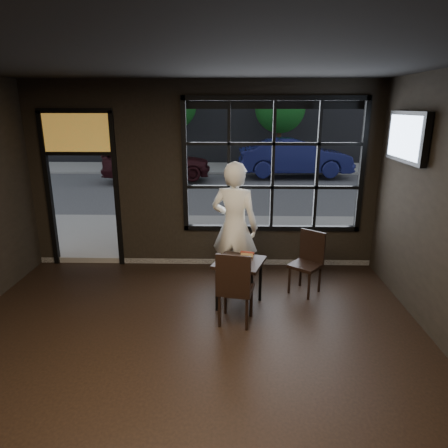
{
  "coord_description": "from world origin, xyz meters",
  "views": [
    {
      "loc": [
        0.53,
        -3.28,
        2.77
      ],
      "look_at": [
        0.4,
        2.2,
        1.15
      ],
      "focal_mm": 32.0,
      "sensor_mm": 36.0,
      "label": 1
    }
  ],
  "objects_px": {
    "cafe_table": "(239,283)",
    "navy_car": "(295,157)",
    "chair_near": "(236,286)",
    "man": "(235,227)"
  },
  "relations": [
    {
      "from": "cafe_table",
      "to": "navy_car",
      "type": "relative_size",
      "value": 0.16
    },
    {
      "from": "cafe_table",
      "to": "chair_near",
      "type": "relative_size",
      "value": 0.68
    },
    {
      "from": "cafe_table",
      "to": "man",
      "type": "bearing_deg",
      "value": 114.38
    },
    {
      "from": "cafe_table",
      "to": "man",
      "type": "relative_size",
      "value": 0.34
    },
    {
      "from": "cafe_table",
      "to": "navy_car",
      "type": "xyz_separation_m",
      "value": [
        2.34,
        10.79,
        0.48
      ]
    },
    {
      "from": "cafe_table",
      "to": "chair_near",
      "type": "height_order",
      "value": "chair_near"
    },
    {
      "from": "chair_near",
      "to": "navy_car",
      "type": "distance_m",
      "value": 11.5
    },
    {
      "from": "chair_near",
      "to": "man",
      "type": "bearing_deg",
      "value": -77.33
    },
    {
      "from": "chair_near",
      "to": "cafe_table",
      "type": "bearing_deg",
      "value": -84.63
    },
    {
      "from": "man",
      "to": "navy_car",
      "type": "height_order",
      "value": "man"
    }
  ]
}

